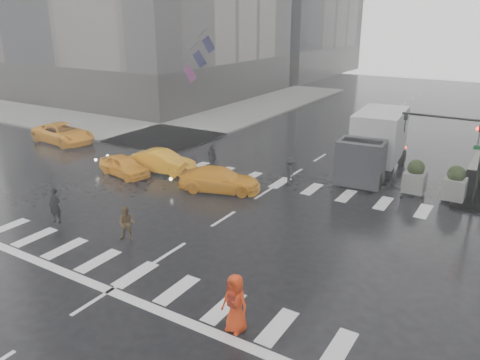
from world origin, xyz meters
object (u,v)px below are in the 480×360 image
Objects in this scene: taxi_front at (124,166)px; taxi_mid at (162,162)px; traffic_signal_pole at (461,143)px; box_truck at (375,142)px; pedestrian_orange at (235,303)px; pedestrian_brown at (127,223)px.

taxi_mid is at bearing -32.70° from taxi_front.
traffic_signal_pole reaches higher than taxi_front.
traffic_signal_pole is 1.22× the size of taxi_front.
pedestrian_orange is at bearing -91.65° from box_truck.
taxi_mid is (1.58, 1.70, 0.06)m from taxi_front.
pedestrian_orange is 17.44m from box_truck.
traffic_signal_pole is at bearing -31.97° from box_truck.
taxi_front is (-6.33, 6.20, -0.13)m from pedestrian_brown.
pedestrian_brown reaches higher than taxi_mid.
traffic_signal_pole is 0.64× the size of box_truck.
box_truck is (6.34, 14.58, 1.22)m from pedestrian_brown.
pedestrian_orange is 16.32m from taxi_front.
taxi_mid is (-4.75, 7.90, -0.07)m from pedestrian_brown.
box_truck is at bearing -65.02° from taxi_mid.
pedestrian_orange is 0.27× the size of box_truck.
box_truck is (11.10, 6.68, 1.30)m from taxi_mid.
pedestrian_brown is 9.22m from taxi_mid.
taxi_front is at bearing 154.60° from pedestrian_orange.
pedestrian_orange reaches higher than pedestrian_brown.
pedestrian_brown is at bearing 167.03° from pedestrian_orange.
pedestrian_brown is at bearing -133.37° from traffic_signal_pole.
taxi_front is at bearing -151.27° from box_truck.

